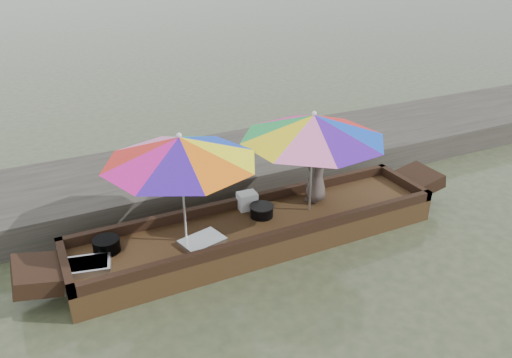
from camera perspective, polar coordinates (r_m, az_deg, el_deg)
name	(u,v)px	position (r m, az deg, el deg)	size (l,w,h in m)	color
water	(259,243)	(7.42, 0.34, -7.28)	(80.00, 80.00, 0.00)	#37402A
dock	(205,171)	(9.08, -5.88, 0.88)	(22.00, 2.20, 0.50)	#2D2B26
boat_hull	(259,232)	(7.33, 0.35, -6.13)	(5.43, 1.20, 0.35)	#312112
cooking_pot	(106,245)	(6.84, -16.72, -7.26)	(0.35, 0.35, 0.18)	black
tray_crayfish	(87,266)	(6.60, -18.72, -9.38)	(0.56, 0.39, 0.09)	silver
tray_scallop	(202,241)	(6.79, -6.16, -7.08)	(0.56, 0.39, 0.06)	silver
charcoal_grill	(262,211)	(7.35, 0.66, -3.73)	(0.34, 0.34, 0.16)	black
supply_bag	(247,201)	(7.53, -1.01, -2.50)	(0.28, 0.22, 0.26)	silver
vendor	(317,170)	(7.67, 6.95, 1.05)	(0.51, 0.33, 1.03)	#493E38
umbrella_bow	(183,190)	(6.50, -8.36, -1.21)	(2.00, 2.00, 1.55)	#0C35D8
umbrella_stern	(312,163)	(7.26, 6.37, 1.87)	(2.11, 2.11, 1.55)	red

